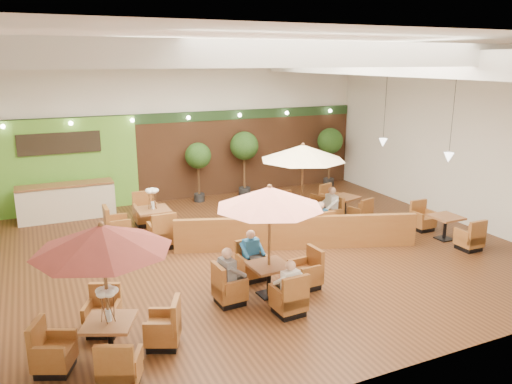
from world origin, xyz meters
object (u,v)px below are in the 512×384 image
diner_0 (289,281)px  service_counter (67,202)px  booth_divider (297,233)px  diner_2 (229,270)px  table_1 (269,221)px  table_2 (302,173)px  table_3 (144,222)px  topiary_1 (244,148)px  table_5 (338,208)px  diner_1 (252,250)px  topiary_0 (198,158)px  diner_4 (330,204)px  table_4 (445,228)px  diner_3 (319,218)px  table_0 (105,268)px  topiary_2 (330,143)px

diner_0 → service_counter: bearing=106.4°
booth_divider → diner_2: bearing=-122.7°
table_1 → table_2: bearing=47.6°
table_3 → diner_2: 4.99m
table_3 → topiary_1: 5.57m
topiary_1 → diner_2: bearing=-115.3°
table_5 → diner_1: size_ratio=3.25×
topiary_0 → diner_4: size_ratio=2.56×
table_5 → diner_4: (-0.85, -0.80, 0.45)m
table_3 → table_4: 8.77m
booth_divider → table_3: table_3 is taller
booth_divider → table_3: (-3.61, 2.70, 0.00)m
diner_2 → diner_3: size_ratio=1.05×
booth_divider → topiary_1: size_ratio=2.70×
booth_divider → diner_3: 0.84m
service_counter → diner_4: diner_4 is taller
table_0 → table_3: bearing=96.4°
service_counter → table_5: (8.15, -3.57, -0.26)m
table_5 → topiary_0: topiary_0 is taller
diner_1 → diner_0: bearing=86.9°
table_1 → table_4: 6.46m
topiary_1 → diner_4: size_ratio=2.91×
diner_3 → booth_divider: bearing=-179.0°
topiary_0 → diner_2: topiary_0 is taller
topiary_1 → table_1: bearing=-109.6°
topiary_1 → diner_3: (-0.10, -5.57, -1.10)m
table_3 → diner_4: table_3 is taller
topiary_1 → diner_0: (-2.81, -8.84, -1.12)m
topiary_0 → topiary_1: (1.82, 0.00, 0.22)m
table_4 → diner_3: 3.74m
diner_0 → topiary_2: bearing=47.1°
topiary_0 → diner_3: (1.71, -5.57, -0.88)m
booth_divider → diner_3: diner_3 is taller
table_4 → topiary_2: size_ratio=0.99×
diner_1 → table_2: bearing=-141.4°
topiary_0 → diner_2: size_ratio=2.67×
service_counter → diner_0: diner_0 is taller
topiary_2 → table_4: bearing=-93.3°
topiary_0 → diner_3: bearing=-72.9°
service_counter → topiary_0: size_ratio=1.37×
diner_1 → diner_3: diner_3 is taller
topiary_2 → diner_4: size_ratio=2.82×
booth_divider → diner_0: size_ratio=9.15×
topiary_1 → diner_0: 9.34m
table_1 → table_5: bearing=38.8°
service_counter → topiary_2: topiary_2 is taller
topiary_0 → table_5: bearing=-46.6°
table_2 → diner_4: 1.47m
table_2 → topiary_2: 6.00m
diner_0 → diner_4: bearing=42.8°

